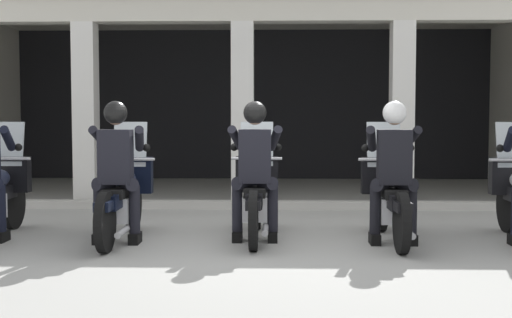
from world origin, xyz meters
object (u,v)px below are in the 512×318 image
at_px(police_officer_right, 394,160).
at_px(motorcycle_left, 123,196).
at_px(motorcycle_right, 389,196).
at_px(motorcycle_center, 256,195).
at_px(police_officer_left, 116,159).
at_px(police_officer_center, 255,159).

bearing_deg(police_officer_right, motorcycle_left, 167.96).
distance_m(motorcycle_left, motorcycle_right, 3.06).
distance_m(motorcycle_center, police_officer_right, 1.64).
height_order(police_officer_left, motorcycle_right, police_officer_left).
xyz_separation_m(police_officer_left, motorcycle_center, (1.53, 0.45, -0.44)).
bearing_deg(motorcycle_left, police_officer_left, -104.24).
relative_size(motorcycle_left, police_officer_right, 1.29).
relative_size(police_officer_left, police_officer_right, 1.00).
bearing_deg(police_officer_center, motorcycle_right, -6.19).
bearing_deg(motorcycle_center, motorcycle_left, 174.38).
bearing_deg(police_officer_left, motorcycle_right, -7.97).
relative_size(police_officer_left, police_officer_center, 1.00).
xyz_separation_m(motorcycle_left, police_officer_right, (3.06, -0.24, 0.44)).
relative_size(motorcycle_center, police_officer_center, 1.29).
xyz_separation_m(police_officer_left, police_officer_center, (1.53, 0.17, 0.00)).
bearing_deg(motorcycle_right, police_officer_center, 178.25).
relative_size(police_officer_left, motorcycle_right, 0.78).
distance_m(motorcycle_right, police_officer_right, 0.52).
height_order(motorcycle_right, police_officer_right, police_officer_right).
relative_size(motorcycle_right, police_officer_right, 1.29).
bearing_deg(motorcycle_center, police_officer_right, -27.03).
bearing_deg(police_officer_right, motorcycle_right, 82.27).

